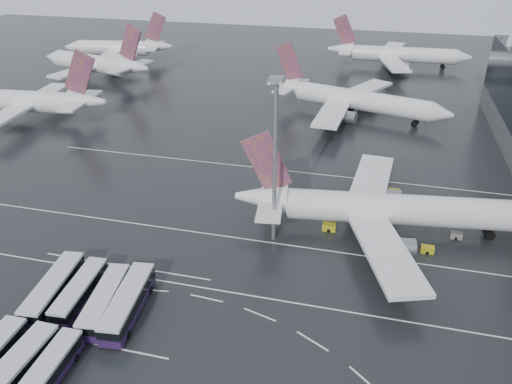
% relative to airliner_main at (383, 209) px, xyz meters
% --- Properties ---
extents(ground, '(420.00, 420.00, 0.00)m').
position_rel_airliner_main_xyz_m(ground, '(-14.37, -20.06, -4.48)').
color(ground, black).
rests_on(ground, ground).
extents(lane_marking_near, '(120.00, 0.25, 0.01)m').
position_rel_airliner_main_xyz_m(lane_marking_near, '(-14.37, -22.06, -4.48)').
color(lane_marking_near, white).
rests_on(lane_marking_near, ground).
extents(lane_marking_mid, '(120.00, 0.25, 0.01)m').
position_rel_airliner_main_xyz_m(lane_marking_mid, '(-14.37, -8.06, -4.48)').
color(lane_marking_mid, white).
rests_on(lane_marking_mid, ground).
extents(lane_marking_far, '(120.00, 0.25, 0.01)m').
position_rel_airliner_main_xyz_m(lane_marking_far, '(-14.37, 19.94, -4.48)').
color(lane_marking_far, white).
rests_on(lane_marking_far, ground).
extents(bus_bay_line_south, '(28.00, 0.25, 0.01)m').
position_rel_airliner_main_xyz_m(bus_bay_line_south, '(-38.37, -36.06, -4.48)').
color(bus_bay_line_south, white).
rests_on(bus_bay_line_south, ground).
extents(bus_bay_line_north, '(28.00, 0.25, 0.01)m').
position_rel_airliner_main_xyz_m(bus_bay_line_north, '(-38.37, -20.06, -4.48)').
color(bus_bay_line_north, white).
rests_on(bus_bay_line_north, ground).
extents(airliner_main, '(52.86, 45.97, 17.90)m').
position_rel_airliner_main_xyz_m(airliner_main, '(0.00, 0.00, 0.00)').
color(airliner_main, white).
rests_on(airliner_main, ground).
extents(airliner_gate_b, '(51.80, 45.94, 18.27)m').
position_rel_airliner_main_xyz_m(airliner_gate_b, '(-9.91, 59.42, 0.09)').
color(airliner_gate_b, white).
rests_on(airliner_gate_b, ground).
extents(airliner_gate_c, '(51.98, 48.02, 18.55)m').
position_rel_airliner_main_xyz_m(airliner_gate_c, '(1.31, 117.42, 0.15)').
color(airliner_gate_c, white).
rests_on(airliner_gate_c, ground).
extents(jet_remote_west, '(45.01, 36.29, 19.59)m').
position_rel_airliner_main_xyz_m(jet_remote_west, '(-93.98, 34.78, 0.57)').
color(jet_remote_west, white).
rests_on(jet_remote_west, ground).
extents(jet_remote_mid, '(45.89, 37.20, 20.08)m').
position_rel_airliner_main_xyz_m(jet_remote_mid, '(-97.64, 75.66, 0.70)').
color(jet_remote_mid, white).
rests_on(jet_remote_mid, ground).
extents(jet_remote_far, '(42.71, 34.54, 18.59)m').
position_rel_airliner_main_xyz_m(jet_remote_far, '(-102.90, 102.20, 0.32)').
color(jet_remote_far, white).
rests_on(jet_remote_far, ground).
extents(bus_row_near_a, '(4.74, 14.14, 3.41)m').
position_rel_airliner_main_xyz_m(bus_row_near_a, '(-44.40, -29.61, -2.61)').
color(bus_row_near_a, '#29133D').
rests_on(bus_row_near_a, ground).
extents(bus_row_near_b, '(3.88, 12.77, 3.10)m').
position_rel_airliner_main_xyz_m(bus_row_near_b, '(-40.65, -29.06, -2.78)').
color(bus_row_near_b, '#29133D').
rests_on(bus_row_near_b, ground).
extents(bus_row_near_c, '(4.81, 13.36, 3.22)m').
position_rel_airliner_main_xyz_m(bus_row_near_c, '(-36.19, -30.03, -2.71)').
color(bus_row_near_c, '#29133D').
rests_on(bus_row_near_c, ground).
extents(bus_row_near_d, '(4.72, 14.26, 3.44)m').
position_rel_airliner_main_xyz_m(bus_row_near_d, '(-32.85, -29.70, -2.59)').
color(bus_row_near_d, '#29133D').
rests_on(bus_row_near_d, ground).
extents(bus_row_far_b, '(3.50, 13.68, 3.35)m').
position_rel_airliner_main_xyz_m(bus_row_far_b, '(-40.07, -43.96, -2.64)').
color(bus_row_far_b, '#29133D').
rests_on(bus_row_far_b, ground).
extents(bus_row_far_c, '(3.23, 12.27, 3.00)m').
position_rel_airliner_main_xyz_m(bus_row_far_c, '(-36.41, -43.07, -2.83)').
color(bus_row_far_c, '#29133D').
rests_on(bus_row_far_c, ground).
extents(floodlight_mast, '(2.14, 2.14, 27.87)m').
position_rel_airliner_main_xyz_m(floodlight_mast, '(-17.60, -6.64, 13.05)').
color(floodlight_mast, gray).
rests_on(floodlight_mast, ground).
extents(gse_cart_belly_a, '(2.08, 1.23, 1.13)m').
position_rel_airliner_main_xyz_m(gse_cart_belly_a, '(7.66, -4.49, -3.92)').
color(gse_cart_belly_a, '#AFA717').
rests_on(gse_cart_belly_a, ground).
extents(gse_cart_belly_b, '(2.49, 1.47, 1.36)m').
position_rel_airliner_main_xyz_m(gse_cart_belly_b, '(5.02, 7.69, -3.80)').
color(gse_cart_belly_b, slate).
rests_on(gse_cart_belly_b, ground).
extents(gse_cart_belly_c, '(2.33, 1.38, 1.27)m').
position_rel_airliner_main_xyz_m(gse_cart_belly_c, '(-8.71, -1.70, -3.85)').
color(gse_cart_belly_c, '#AFA717').
rests_on(gse_cart_belly_c, ground).
extents(gse_cart_belly_d, '(1.97, 1.17, 1.08)m').
position_rel_airliner_main_xyz_m(gse_cart_belly_d, '(12.61, 1.11, -3.94)').
color(gse_cart_belly_d, slate).
rests_on(gse_cart_belly_d, ground).
extents(gse_cart_belly_e, '(2.21, 1.30, 1.20)m').
position_rel_airliner_main_xyz_m(gse_cart_belly_e, '(2.17, 14.36, -3.88)').
color(gse_cart_belly_e, '#AFA717').
rests_on(gse_cart_belly_e, ground).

